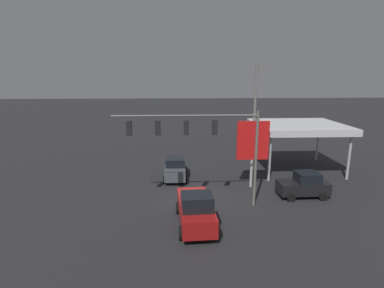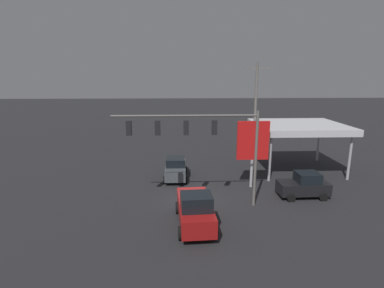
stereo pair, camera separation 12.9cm
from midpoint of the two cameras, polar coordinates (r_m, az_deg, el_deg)
name	(u,v)px [view 2 (the right image)]	position (r m, az deg, el deg)	size (l,w,h in m)	color
ground_plane	(193,201)	(22.91, 0.37, -10.83)	(200.00, 200.00, 0.00)	#262628
traffic_signal_assembly	(198,134)	(20.49, 1.35, 1.83)	(10.02, 0.43, 6.89)	slate
utility_pole	(255,112)	(31.39, 12.05, 5.92)	(2.40, 0.26, 10.48)	slate
gas_station_canopy	(299,127)	(30.92, 19.75, 3.02)	(8.40, 7.44, 4.65)	silver
price_sign	(253,142)	(25.06, 11.66, 0.30)	(2.63, 0.27, 5.62)	#B7B7BC
sedan_waiting	(176,168)	(27.46, -3.00, -4.60)	(2.10, 4.42, 1.93)	#474C51
pickup_parked	(195,209)	(19.05, 0.79, -12.34)	(2.49, 5.30, 2.40)	maroon
hatchback_crossing	(304,185)	(24.91, 20.70, -7.36)	(3.83, 2.02, 1.97)	black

